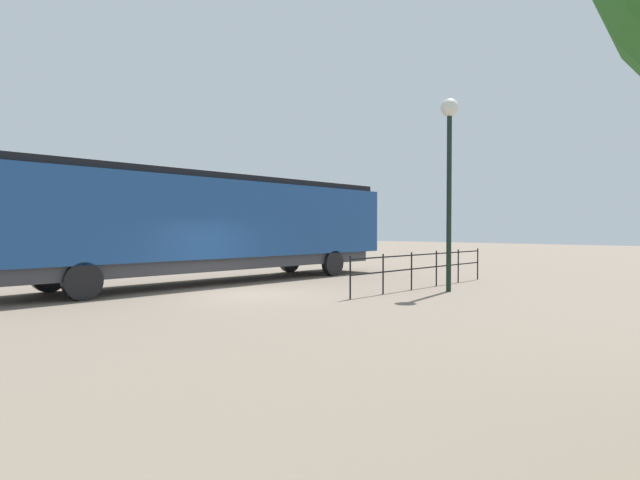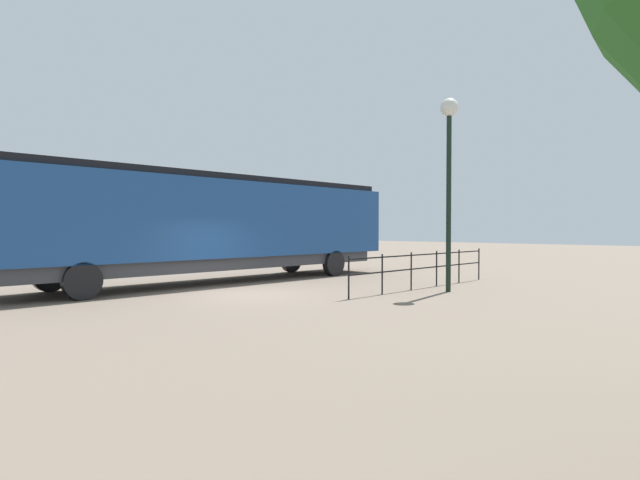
{
  "view_description": "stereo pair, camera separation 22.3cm",
  "coord_description": "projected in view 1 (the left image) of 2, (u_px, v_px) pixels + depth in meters",
  "views": [
    {
      "loc": [
        12.5,
        -9.82,
        2.04
      ],
      "look_at": [
        -0.21,
        3.45,
        1.64
      ],
      "focal_mm": 28.46,
      "sensor_mm": 36.0,
      "label": 1
    },
    {
      "loc": [
        12.66,
        -9.67,
        2.04
      ],
      "look_at": [
        -0.21,
        3.45,
        1.64
      ],
      "focal_mm": 28.46,
      "sensor_mm": 36.0,
      "label": 2
    }
  ],
  "objects": [
    {
      "name": "ground_plane",
      "position": [
        248.0,
        294.0,
        15.78
      ],
      "size": [
        120.0,
        120.0,
        0.0
      ],
      "primitive_type": "plane",
      "color": "#756656"
    },
    {
      "name": "locomotive",
      "position": [
        223.0,
        223.0,
        19.55
      ],
      "size": [
        3.06,
        16.55,
        4.04
      ],
      "color": "navy",
      "rests_on": "ground_plane"
    },
    {
      "name": "lamp_post",
      "position": [
        449.0,
        149.0,
        16.42
      ],
      "size": [
        0.58,
        0.58,
        6.26
      ],
      "color": "black",
      "rests_on": "ground_plane"
    },
    {
      "name": "platform_fence",
      "position": [
        424.0,
        265.0,
        17.56
      ],
      "size": [
        0.05,
        7.99,
        1.26
      ],
      "color": "black",
      "rests_on": "ground_plane"
    }
  ]
}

